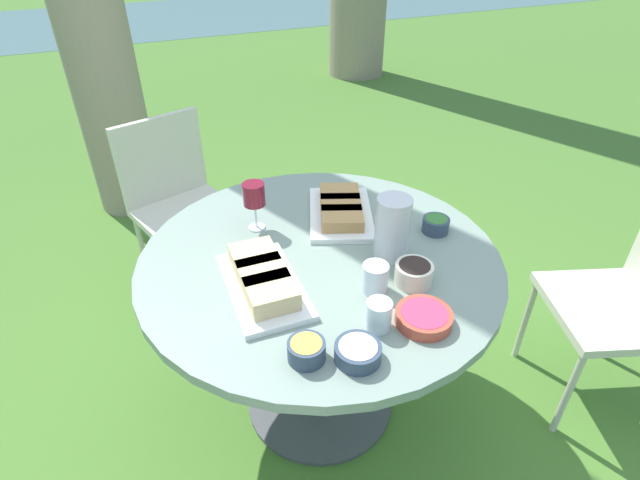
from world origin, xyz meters
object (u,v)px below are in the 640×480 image
Objects in this scene: chair_near_left at (636,293)px; wine_glass at (254,196)px; water_pitcher at (392,228)px; dining_table at (320,286)px; chair_near_right at (177,195)px.

chair_near_left is 1.45m from wine_glass.
wine_glass is at bearing 136.36° from water_pitcher.
chair_near_left is at bearing -27.39° from wine_glass.
wine_glass is (-0.35, 0.34, 0.02)m from water_pitcher.
dining_table is at bearing 159.86° from chair_near_left.
chair_near_left is at bearing -19.08° from water_pitcher.
chair_near_left is 1.00m from water_pitcher.
dining_table is 0.34m from water_pitcher.
chair_near_right is at bearing 115.09° from water_pitcher.
chair_near_right is 0.89m from wine_glass.
water_pitcher is 1.20× the size of wine_glass.
dining_table is 1.35× the size of chair_near_right.
water_pitcher reaches higher than chair_near_right.
dining_table is 1.08m from chair_near_right.
wine_glass reaches higher than chair_near_left.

